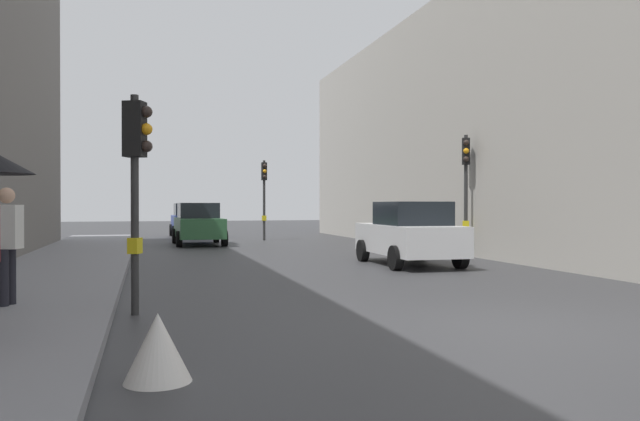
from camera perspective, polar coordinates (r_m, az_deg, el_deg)
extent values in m
plane|color=#38383A|center=(9.21, 16.48, -9.94)|extent=(120.00, 120.00, 0.00)
cube|color=gray|center=(13.93, -23.86, -6.08)|extent=(3.13, 40.00, 0.16)
cube|color=#B2ADA3|center=(24.76, 25.40, 7.22)|extent=(12.00, 35.97, 9.18)
cylinder|color=#2D2D2D|center=(9.92, -16.43, 0.48)|extent=(0.12, 0.12, 3.33)
cube|color=black|center=(9.99, -16.45, 7.07)|extent=(0.37, 0.34, 0.84)
cube|color=yellow|center=(9.94, -16.42, -3.08)|extent=(0.23, 0.25, 0.24)
sphere|color=#2D231E|center=(9.94, -15.45, 8.61)|extent=(0.18, 0.18, 0.18)
sphere|color=orange|center=(9.91, -15.44, 7.12)|extent=(0.18, 0.18, 0.18)
sphere|color=#2D231E|center=(9.88, -15.44, 5.62)|extent=(0.18, 0.18, 0.18)
cylinder|color=#2D2D2D|center=(29.94, -5.08, 0.92)|extent=(0.12, 0.12, 3.79)
cube|color=black|center=(29.98, -5.09, 3.55)|extent=(0.25, 0.31, 0.84)
cube|color=yellow|center=(29.94, -5.08, -0.69)|extent=(0.20, 0.17, 0.24)
sphere|color=#2D231E|center=(29.81, -5.03, 4.07)|extent=(0.18, 0.18, 0.18)
sphere|color=orange|center=(29.79, -5.03, 3.57)|extent=(0.18, 0.18, 0.18)
sphere|color=#2D231E|center=(29.78, -5.03, 3.07)|extent=(0.18, 0.18, 0.18)
cylinder|color=#2D2D2D|center=(20.47, 13.07, 1.26)|extent=(0.12, 0.12, 3.89)
cube|color=black|center=(20.54, 13.08, 5.24)|extent=(0.35, 0.37, 0.84)
cube|color=yellow|center=(20.48, 13.07, -1.25)|extent=(0.25, 0.23, 0.24)
sphere|color=#2D231E|center=(20.37, 13.11, 6.01)|extent=(0.18, 0.18, 0.18)
sphere|color=orange|center=(20.35, 13.10, 5.28)|extent=(0.18, 0.18, 0.18)
sphere|color=#2D231E|center=(20.33, 13.10, 4.55)|extent=(0.18, 0.18, 0.18)
cube|color=#2D6038|center=(26.95, -10.93, -1.53)|extent=(1.88, 4.23, 0.80)
cube|color=black|center=(27.19, -10.99, 0.00)|extent=(1.64, 2.03, 0.64)
cylinder|color=black|center=(25.73, -8.64, -2.52)|extent=(0.23, 0.64, 0.64)
cylinder|color=black|center=(25.55, -12.65, -2.54)|extent=(0.23, 0.64, 0.64)
cylinder|color=black|center=(28.41, -9.39, -2.24)|extent=(0.23, 0.64, 0.64)
cylinder|color=black|center=(28.24, -13.01, -2.26)|extent=(0.23, 0.64, 0.64)
cube|color=silver|center=(17.72, 8.03, -2.58)|extent=(1.90, 4.24, 0.80)
cube|color=black|center=(17.46, 8.34, -0.26)|extent=(1.65, 2.04, 0.64)
cylinder|color=black|center=(18.70, 3.90, -3.64)|extent=(0.23, 0.64, 0.64)
cylinder|color=black|center=(19.33, 8.99, -3.51)|extent=(0.23, 0.64, 0.64)
cylinder|color=black|center=(16.16, 6.87, -4.29)|extent=(0.23, 0.64, 0.64)
cylinder|color=black|center=(16.89, 12.59, -4.09)|extent=(0.23, 0.64, 0.64)
cube|color=navy|center=(33.57, -11.64, -1.14)|extent=(1.87, 4.23, 0.80)
cube|color=black|center=(33.80, -11.67, 0.09)|extent=(1.63, 2.03, 0.64)
cylinder|color=black|center=(32.33, -9.85, -1.91)|extent=(0.23, 0.64, 0.64)
cylinder|color=black|center=(32.17, -13.03, -1.92)|extent=(0.23, 0.64, 0.64)
cylinder|color=black|center=(35.01, -10.35, -1.73)|extent=(0.23, 0.64, 0.64)
cylinder|color=black|center=(34.87, -13.29, -1.74)|extent=(0.23, 0.64, 0.64)
cylinder|color=black|center=(10.69, -26.24, -5.36)|extent=(0.16, 0.16, 0.85)
cylinder|color=black|center=(10.51, -26.77, -5.46)|extent=(0.16, 0.16, 0.85)
cube|color=silver|center=(10.55, -26.52, -1.33)|extent=(0.46, 0.37, 0.66)
sphere|color=tan|center=(10.55, -26.53, 1.23)|extent=(0.24, 0.24, 0.24)
cone|color=silver|center=(6.24, -14.48, -11.92)|extent=(0.64, 0.64, 0.65)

